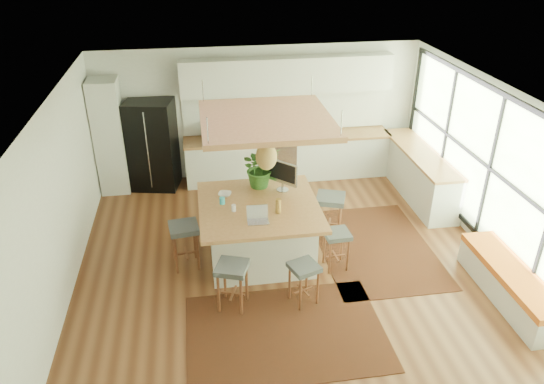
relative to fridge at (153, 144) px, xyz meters
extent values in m
plane|color=#512A17|center=(2.17, -3.21, -0.93)|extent=(7.00, 7.00, 0.00)
plane|color=white|center=(2.17, -3.21, 1.78)|extent=(7.00, 7.00, 0.00)
plane|color=silver|center=(2.17, 0.29, 0.42)|extent=(6.50, 0.00, 6.50)
plane|color=silver|center=(2.17, -6.71, 0.42)|extent=(6.50, 0.00, 6.50)
plane|color=silver|center=(-1.08, -3.21, 0.42)|extent=(0.00, 7.00, 7.00)
plane|color=silver|center=(5.42, -3.21, 0.42)|extent=(0.00, 7.00, 7.00)
cube|color=silver|center=(-0.78, -0.03, 0.20)|extent=(0.55, 0.60, 2.25)
cube|color=silver|center=(2.72, -0.03, -0.49)|extent=(4.20, 0.60, 0.88)
cube|color=#915B33|center=(2.72, -0.03, -0.03)|extent=(4.24, 0.64, 0.05)
cube|color=white|center=(2.72, 0.27, 0.43)|extent=(4.20, 0.02, 0.80)
cube|color=silver|center=(2.72, 0.11, 1.22)|extent=(4.20, 0.34, 0.70)
cube|color=silver|center=(5.10, -1.21, -0.49)|extent=(0.60, 2.50, 0.88)
cube|color=#915B33|center=(5.10, -1.21, -0.03)|extent=(0.64, 2.54, 0.05)
cube|color=black|center=(1.85, -4.61, -0.92)|extent=(2.60, 1.80, 0.01)
cube|color=black|center=(3.68, -2.87, -0.92)|extent=(1.80, 2.60, 0.01)
imported|color=#A5A5AA|center=(1.29, -0.04, 0.19)|extent=(0.62, 0.45, 0.37)
imported|color=#1E4C19|center=(1.86, -2.15, 0.27)|extent=(0.84, 0.88, 0.53)
imported|color=beige|center=(1.25, -2.40, 0.03)|extent=(0.25, 0.25, 0.05)
cylinder|color=#3AD3E9|center=(1.20, -2.68, 0.10)|extent=(0.07, 0.07, 0.19)
cylinder|color=white|center=(1.35, -2.93, 0.10)|extent=(0.07, 0.07, 0.19)
cylinder|color=#AF823A|center=(2.00, -3.08, 0.10)|extent=(0.07, 0.07, 0.19)
camera|label=1|loc=(0.89, -9.62, 3.88)|focal=33.80mm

